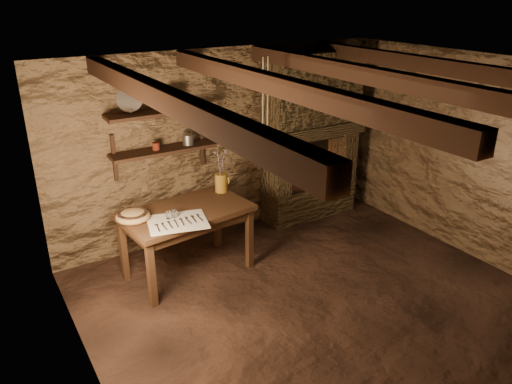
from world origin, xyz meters
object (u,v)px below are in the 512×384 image
work_table (187,239)px  stoneware_jug (221,174)px  wooden_bowl (133,216)px  iron_stockpot (171,102)px  red_pot (310,170)px

work_table → stoneware_jug: 0.87m
wooden_bowl → work_table: bearing=-4.1°
wooden_bowl → iron_stockpot: 1.40m
stoneware_jug → red_pot: bearing=12.5°
wooden_bowl → red_pot: bearing=10.2°
work_table → wooden_bowl: size_ratio=4.10×
wooden_bowl → iron_stockpot: (0.75, 0.61, 1.01)m
work_table → iron_stockpot: iron_stockpot is taller
red_pot → work_table: bearing=-166.0°
red_pot → iron_stockpot: bearing=176.4°
work_table → red_pot: (2.11, 0.53, 0.27)m
iron_stockpot → red_pot: iron_stockpot is taller
stoneware_jug → wooden_bowl: size_ratio=1.43×
work_table → stoneware_jug: size_ratio=2.87×
work_table → iron_stockpot: bearing=67.9°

